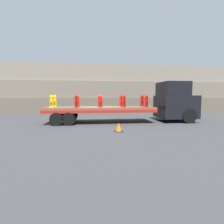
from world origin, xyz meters
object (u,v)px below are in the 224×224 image
fire_hydrant_red_near_2 (101,101)px  traffic_cone (119,127)px  fire_hydrant_red_near_1 (77,102)px  fire_hydrant_red_near_3 (124,101)px  fire_hydrant_red_far_3 (121,101)px  truck_cab (176,102)px  fire_hydrant_yellow_near_0 (52,102)px  fire_hydrant_red_far_2 (100,101)px  flatbed_trailer (93,110)px  fire_hydrant_red_near_4 (146,101)px  fire_hydrant_yellow_far_0 (55,101)px  fire_hydrant_red_far_4 (142,101)px  fire_hydrant_red_far_1 (78,101)px

fire_hydrant_red_near_2 → traffic_cone: bearing=-74.6°
fire_hydrant_red_near_2 → fire_hydrant_red_near_1: bearing=180.0°
fire_hydrant_red_near_3 → fire_hydrant_red_far_3: 1.09m
fire_hydrant_red_near_1 → fire_hydrant_red_near_2: size_ratio=1.00×
truck_cab → fire_hydrant_red_far_3: (-4.31, 0.55, 0.09)m
truck_cab → fire_hydrant_red_near_2: bearing=-174.8°
fire_hydrant_yellow_near_0 → fire_hydrant_red_near_3: 5.12m
fire_hydrant_red_near_2 → fire_hydrant_red_near_3: size_ratio=1.00×
fire_hydrant_red_near_1 → fire_hydrant_red_far_2: (1.71, 1.09, 0.00)m
flatbed_trailer → fire_hydrant_red_near_4: size_ratio=9.16×
fire_hydrant_red_near_1 → fire_hydrant_red_near_4: (5.12, 0.00, 0.00)m
flatbed_trailer → fire_hydrant_yellow_far_0: 2.99m
fire_hydrant_red_near_4 → traffic_cone: fire_hydrant_red_near_4 is taller
flatbed_trailer → fire_hydrant_yellow_near_0: bearing=-169.2°
flatbed_trailer → fire_hydrant_red_near_3: fire_hydrant_red_near_3 is taller
fire_hydrant_yellow_near_0 → fire_hydrant_red_far_3: same height
fire_hydrant_red_far_2 → fire_hydrant_red_far_4: 3.41m
flatbed_trailer → fire_hydrant_red_far_4: bearing=7.8°
fire_hydrant_red_far_3 → fire_hydrant_red_far_4: (1.71, 0.00, 0.00)m
fire_hydrant_red_far_2 → fire_hydrant_red_near_4: same height
fire_hydrant_red_near_1 → fire_hydrant_red_far_4: same height
fire_hydrant_red_far_4 → fire_hydrant_red_near_2: bearing=-162.2°
truck_cab → fire_hydrant_red_near_2: (-6.02, -0.55, 0.09)m
flatbed_trailer → fire_hydrant_red_near_2: size_ratio=9.16×
truck_cab → flatbed_trailer: (-6.57, 0.00, -0.57)m
truck_cab → fire_hydrant_yellow_far_0: bearing=176.7°
truck_cab → fire_hydrant_red_far_2: truck_cab is taller
fire_hydrant_red_near_1 → traffic_cone: 4.21m
flatbed_trailer → fire_hydrant_red_far_2: size_ratio=9.16×
fire_hydrant_yellow_near_0 → truck_cab: bearing=3.3°
fire_hydrant_yellow_near_0 → fire_hydrant_red_far_4: (6.83, 1.09, 0.00)m
fire_hydrant_red_near_4 → traffic_cone: size_ratio=1.79×
fire_hydrant_yellow_far_0 → traffic_cone: size_ratio=1.79×
fire_hydrant_yellow_near_0 → traffic_cone: bearing=-35.7°
traffic_cone → fire_hydrant_red_near_4: bearing=49.9°
flatbed_trailer → fire_hydrant_red_near_2: fire_hydrant_red_near_2 is taller
fire_hydrant_yellow_near_0 → traffic_cone: fire_hydrant_yellow_near_0 is taller
fire_hydrant_yellow_far_0 → fire_hydrant_red_near_3: size_ratio=1.00×
fire_hydrant_red_near_2 → fire_hydrant_red_near_3: bearing=0.0°
truck_cab → fire_hydrant_red_far_4: bearing=168.2°
flatbed_trailer → fire_hydrant_red_far_1: size_ratio=9.16×
fire_hydrant_red_far_2 → fire_hydrant_red_far_3: size_ratio=1.00×
fire_hydrant_red_far_2 → fire_hydrant_red_far_4: (3.41, 0.00, 0.00)m
truck_cab → fire_hydrant_red_near_1: size_ratio=3.53×
fire_hydrant_red_far_2 → fire_hydrant_red_near_4: bearing=-17.8°
fire_hydrant_red_far_1 → fire_hydrant_red_near_4: (5.12, -1.09, 0.00)m
fire_hydrant_yellow_far_0 → fire_hydrant_red_far_2: 3.41m
fire_hydrant_red_near_3 → flatbed_trailer: bearing=166.4°
fire_hydrant_red_near_3 → fire_hydrant_red_near_1: bearing=180.0°
fire_hydrant_yellow_far_0 → fire_hydrant_red_near_4: bearing=-9.1°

